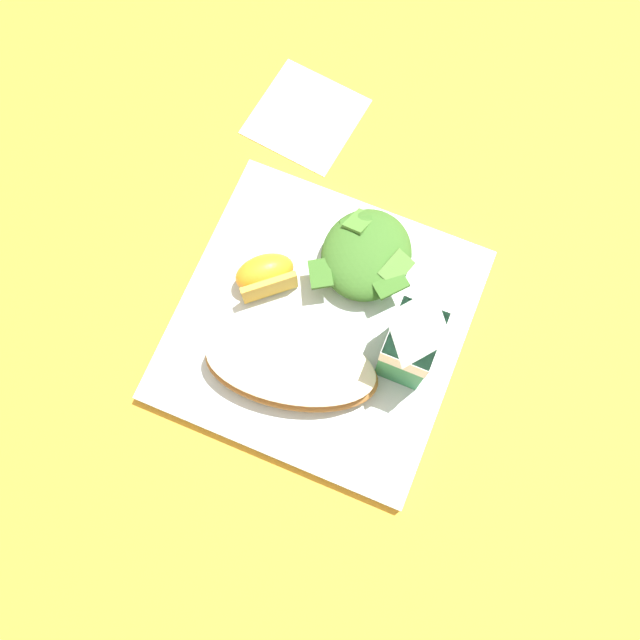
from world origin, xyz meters
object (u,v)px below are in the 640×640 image
milk_carton (414,337)px  orange_wedge_front (265,275)px  paper_napkin (306,116)px  cheesy_pizza_bread (291,368)px  white_plate (320,325)px  green_salad_pile (366,255)px

milk_carton → orange_wedge_front: 0.16m
orange_wedge_front → paper_napkin: size_ratio=0.63×
cheesy_pizza_bread → white_plate: bearing=173.6°
green_salad_pile → white_plate: bearing=-13.1°
cheesy_pizza_bread → orange_wedge_front: (-0.08, -0.06, 0.00)m
green_salad_pile → paper_napkin: (-0.14, -0.13, -0.03)m
paper_napkin → cheesy_pizza_bread: bearing=20.2°
cheesy_pizza_bread → paper_napkin: bearing=-159.8°
green_salad_pile → orange_wedge_front: bearing=-55.7°
cheesy_pizza_bread → orange_wedge_front: 0.10m
green_salad_pile → paper_napkin: bearing=-138.3°
white_plate → paper_napkin: 0.25m
paper_napkin → milk_carton: bearing=42.7°
cheesy_pizza_bread → paper_napkin: 0.30m
milk_carton → orange_wedge_front: (-0.02, -0.16, -0.04)m
white_plate → cheesy_pizza_bread: 0.06m
milk_carton → paper_napkin: (-0.22, -0.20, -0.07)m
orange_wedge_front → paper_napkin: bearing=-168.4°
milk_carton → white_plate: bearing=-86.9°
green_salad_pile → milk_carton: milk_carton is taller
green_salad_pile → milk_carton: (0.07, 0.07, 0.04)m
green_salad_pile → cheesy_pizza_bread: bearing=-10.3°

